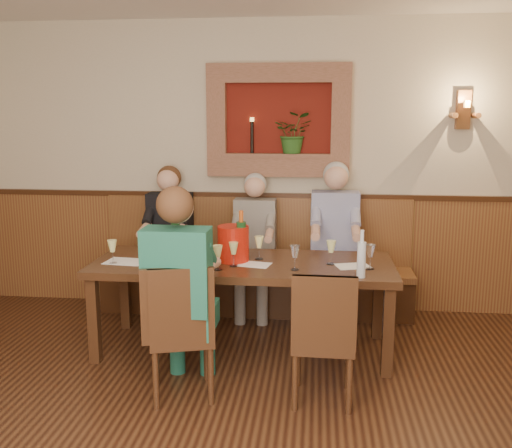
{
  "coord_description": "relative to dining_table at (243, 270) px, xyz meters",
  "views": [
    {
      "loc": [
        0.58,
        -2.55,
        1.93
      ],
      "look_at": [
        0.1,
        1.9,
        1.05
      ],
      "focal_mm": 40.0,
      "sensor_mm": 36.0,
      "label": 1
    }
  ],
  "objects": [
    {
      "name": "chair_near_right",
      "position": [
        0.64,
        -0.79,
        -0.41
      ],
      "size": [
        0.42,
        0.42,
        0.93
      ],
      "rotation": [
        0.0,
        0.0,
        -0.02
      ],
      "color": "#32190F",
      "rests_on": "ground"
    },
    {
      "name": "tasting_sheet_b",
      "position": [
        0.1,
        -0.09,
        0.08
      ],
      "size": [
        0.28,
        0.22,
        0.0
      ],
      "primitive_type": "cube",
      "rotation": [
        0.0,
        0.0,
        -0.21
      ],
      "color": "white",
      "rests_on": "dining_table"
    },
    {
      "name": "wine_glass_2",
      "position": [
        -0.73,
        0.04,
        0.17
      ],
      "size": [
        0.08,
        0.08,
        0.19
      ],
      "primitive_type": null,
      "color": "white",
      "rests_on": "dining_table"
    },
    {
      "name": "room_shell",
      "position": [
        0.0,
        -1.85,
        1.21
      ],
      "size": [
        6.04,
        6.04,
        2.82
      ],
      "color": "#C5B695",
      "rests_on": "ground"
    },
    {
      "name": "wine_glass_5",
      "position": [
        1.0,
        -0.12,
        0.17
      ],
      "size": [
        0.08,
        0.08,
        0.19
      ],
      "primitive_type": null,
      "color": "white",
      "rests_on": "dining_table"
    },
    {
      "name": "person_bench_left",
      "position": [
        -0.84,
        0.84,
        -0.08
      ],
      "size": [
        0.42,
        0.52,
        1.43
      ],
      "color": "black",
      "rests_on": "ground"
    },
    {
      "name": "wine_glass_4",
      "position": [
        -1.02,
        -0.17,
        0.17
      ],
      "size": [
        0.08,
        0.08,
        0.19
      ],
      "primitive_type": null,
      "color": "#EAEF8F",
      "rests_on": "dining_table"
    },
    {
      "name": "tasting_sheet_c",
      "position": [
        0.87,
        -0.05,
        0.08
      ],
      "size": [
        0.3,
        0.25,
        0.0
      ],
      "primitive_type": "cube",
      "rotation": [
        0.0,
        0.0,
        0.29
      ],
      "color": "white",
      "rests_on": "dining_table"
    },
    {
      "name": "tasting_sheet_a",
      "position": [
        -0.94,
        -0.1,
        0.08
      ],
      "size": [
        0.33,
        0.25,
        0.0
      ],
      "primitive_type": "cube",
      "rotation": [
        0.0,
        0.0,
        -0.1
      ],
      "color": "white",
      "rests_on": "dining_table"
    },
    {
      "name": "wall_niche",
      "position": [
        0.24,
        1.09,
        1.13
      ],
      "size": [
        1.36,
        0.3,
        1.06
      ],
      "color": "#60150D",
      "rests_on": "ground"
    },
    {
      "name": "wall_sconce",
      "position": [
        1.9,
        1.08,
        1.27
      ],
      "size": [
        0.25,
        0.2,
        0.35
      ],
      "color": "brown",
      "rests_on": "ground"
    },
    {
      "name": "wine_glass_1",
      "position": [
        -0.16,
        -0.26,
        0.17
      ],
      "size": [
        0.08,
        0.08,
        0.19
      ],
      "primitive_type": null,
      "color": "#EAEF8F",
      "rests_on": "dining_table"
    },
    {
      "name": "wine_glass_9",
      "position": [
        0.12,
        0.09,
        0.17
      ],
      "size": [
        0.08,
        0.08,
        0.19
      ],
      "primitive_type": null,
      "color": "#EAEF8F",
      "rests_on": "dining_table"
    },
    {
      "name": "wine_glass_3",
      "position": [
        -0.51,
        -0.22,
        0.17
      ],
      "size": [
        0.08,
        0.08,
        0.19
      ],
      "primitive_type": null,
      "color": "#EAEF8F",
      "rests_on": "dining_table"
    },
    {
      "name": "person_bench_mid",
      "position": [
        -0.0,
        0.84,
        -0.11
      ],
      "size": [
        0.39,
        0.48,
        1.37
      ],
      "color": "#5A5752",
      "rests_on": "ground"
    },
    {
      "name": "spittoon_bucket",
      "position": [
        -0.08,
        0.01,
        0.22
      ],
      "size": [
        0.33,
        0.33,
        0.29
      ],
      "primitive_type": "cylinder",
      "rotation": [
        0.0,
        0.0,
        0.43
      ],
      "color": "red",
      "rests_on": "dining_table"
    },
    {
      "name": "wine_glass_0",
      "position": [
        0.7,
        -0.01,
        0.17
      ],
      "size": [
        0.08,
        0.08,
        0.19
      ],
      "primitive_type": null,
      "color": "#EAEF8F",
      "rests_on": "dining_table"
    },
    {
      "name": "bench",
      "position": [
        0.0,
        0.94,
        -0.35
      ],
      "size": [
        3.0,
        0.45,
        1.11
      ],
      "color": "#381E0F",
      "rests_on": "ground"
    },
    {
      "name": "chair_near_left",
      "position": [
        -0.32,
        -0.82,
        -0.4
      ],
      "size": [
        0.52,
        0.52,
        0.96
      ],
      "rotation": [
        0.0,
        0.0,
        0.27
      ],
      "color": "#32190F",
      "rests_on": "ground"
    },
    {
      "name": "tasting_sheet_d",
      "position": [
        -0.33,
        -0.28,
        0.08
      ],
      "size": [
        0.3,
        0.26,
        0.0
      ],
      "primitive_type": "cube",
      "rotation": [
        0.0,
        0.0,
        0.4
      ],
      "color": "white",
      "rests_on": "dining_table"
    },
    {
      "name": "person_chair_front",
      "position": [
        -0.32,
        -0.78,
        -0.07
      ],
      "size": [
        0.44,
        0.54,
        1.47
      ],
      "color": "#174C52",
      "rests_on": "ground"
    },
    {
      "name": "wine_bottle_green_b",
      "position": [
        -0.56,
        0.06,
        0.24
      ],
      "size": [
        0.08,
        0.08,
        0.39
      ],
      "rotation": [
        0.0,
        0.0,
        -0.07
      ],
      "color": "#19471E",
      "rests_on": "dining_table"
    },
    {
      "name": "dining_table",
      "position": [
        0.0,
        0.0,
        0.0
      ],
      "size": [
        2.4,
        0.9,
        0.75
      ],
      "color": "#32190F",
      "rests_on": "ground"
    },
    {
      "name": "wine_glass_8",
      "position": [
        -0.31,
        0.12,
        0.17
      ],
      "size": [
        0.08,
        0.08,
        0.19
      ],
      "primitive_type": null,
      "color": "white",
      "rests_on": "dining_table"
    },
    {
      "name": "water_bottle",
      "position": [
        0.91,
        -0.35,
        0.22
      ],
      "size": [
        0.07,
        0.07,
        0.35
      ],
      "rotation": [
        0.0,
        0.0,
        0.14
      ],
      "color": "silver",
      "rests_on": "dining_table"
    },
    {
      "name": "wine_bottle_green_a",
      "position": [
        -0.01,
        -0.02,
        0.25
      ],
      "size": [
        0.09,
        0.09,
        0.42
      ],
      "rotation": [
        0.0,
        0.0,
        -0.26
      ],
      "color": "#19471E",
      "rests_on": "dining_table"
    },
    {
      "name": "wainscoting",
      "position": [
        0.0,
        -1.85,
        -0.09
      ],
      "size": [
        6.02,
        6.02,
        1.15
      ],
      "color": "brown",
      "rests_on": "ground"
    },
    {
      "name": "person_bench_right",
      "position": [
        0.75,
        0.84,
        -0.06
      ],
      "size": [
        0.44,
        0.54,
        1.48
      ],
      "color": "navy",
      "rests_on": "ground"
    },
    {
      "name": "wine_glass_6",
      "position": [
        -0.05,
        -0.15,
        0.17
      ],
      "size": [
        0.08,
        0.08,
        0.19
      ],
      "primitive_type": null,
      "color": "#EAEF8F",
      "rests_on": "dining_table"
    },
    {
      "name": "wine_glass_7",
      "position": [
        0.42,
        -0.2,
        0.17
      ],
      "size": [
        0.08,
        0.08,
        0.19
      ],
      "primitive_type": null,
      "color": "white",
      "rests_on": "dining_table"
    }
  ]
}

